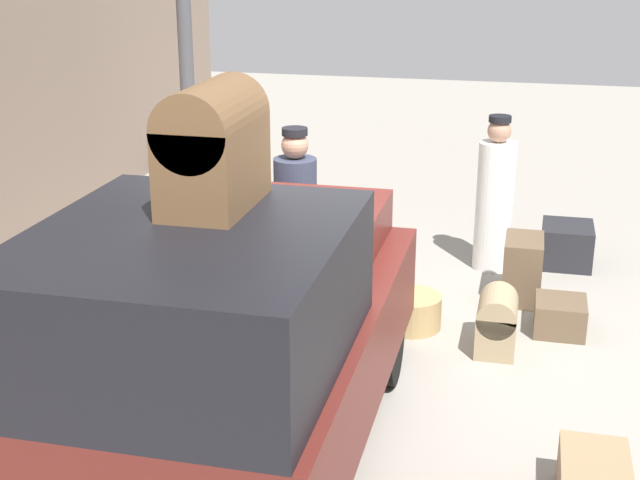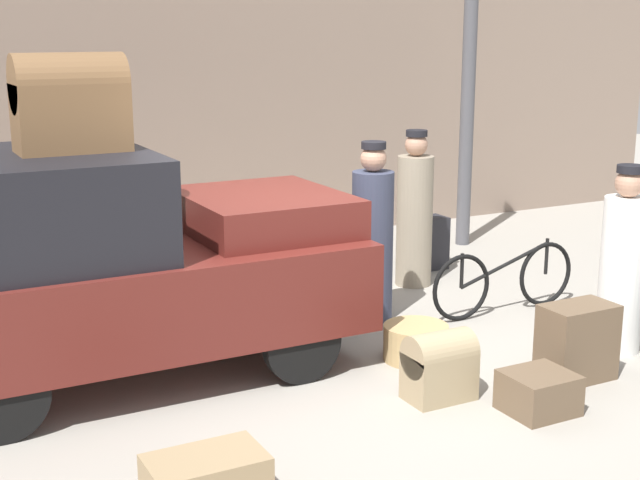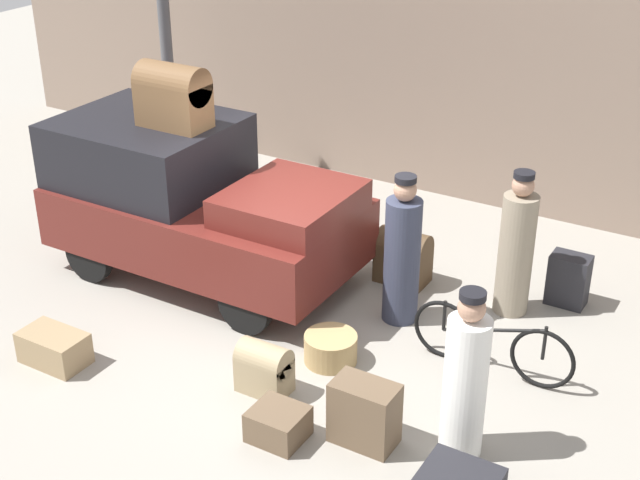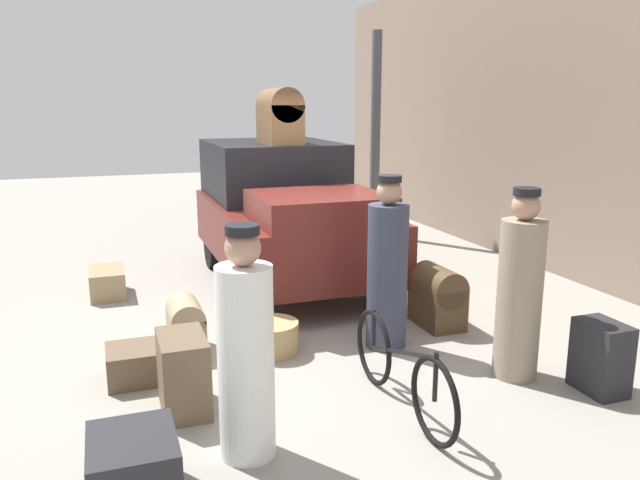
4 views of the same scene
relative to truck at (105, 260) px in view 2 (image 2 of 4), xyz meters
name	(u,v)px [view 2 (image 2 of 4)]	position (x,y,z in m)	size (l,w,h in m)	color
ground_plane	(310,355)	(1.63, -0.35, -0.96)	(30.00, 30.00, 0.00)	gray
station_building_facade	(154,69)	(1.63, 3.73, 1.29)	(16.00, 0.15, 4.50)	gray
canopy_pillar_right	(467,106)	(5.20, 2.31, 0.81)	(0.18, 0.18, 3.56)	#4C4C51
truck	(105,260)	(0.00, 0.00, 0.00)	(3.64, 1.85, 1.83)	black
bicycle	(505,280)	(3.84, -0.19, -0.63)	(1.69, 0.04, 0.69)	black
wicker_basket	(416,342)	(2.37, -0.85, -0.81)	(0.55, 0.55, 0.30)	tan
porter_lifting_near_truck	(415,215)	(3.61, 1.06, -0.20)	(0.39, 0.39, 1.68)	gray
conductor_in_dark_uniform	(372,239)	(2.61, 0.27, -0.18)	(0.39, 0.39, 1.71)	#33384C
porter_standing_middle	(623,268)	(4.05, -1.47, -0.23)	(0.38, 0.38, 1.62)	white
trunk_umber_medium	(577,342)	(3.27, -1.80, -0.66)	(0.59, 0.36, 0.61)	brown
suitcase_tan_flat	(539,393)	(2.58, -2.15, -0.81)	(0.48, 0.44, 0.30)	brown
trunk_barrel_dark	(303,270)	(2.27, 1.05, -0.63)	(0.61, 0.39, 0.66)	#4C3823
suitcase_black_upright	(427,243)	(4.11, 1.53, -0.66)	(0.44, 0.30, 0.61)	#232328
suitcase_small_leather	(439,365)	(2.07, -1.62, -0.69)	(0.50, 0.33, 0.53)	#9E8966
trunk_on_truck_roof	(70,101)	(-0.19, 0.00, 1.24)	(0.81, 0.44, 0.73)	brown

